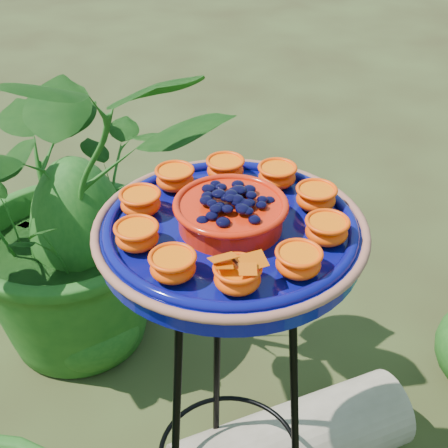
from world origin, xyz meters
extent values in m
torus|color=black|center=(-0.10, -0.05, 0.80)|extent=(0.30, 0.30, 0.01)
cylinder|color=black|center=(-0.15, 0.07, 0.40)|extent=(0.04, 0.08, 0.80)
cylinder|color=black|center=(0.03, -0.07, 0.40)|extent=(0.08, 0.03, 0.80)
cylinder|color=#080A60|center=(-0.10, -0.05, 0.82)|extent=(0.53, 0.53, 0.04)
torus|color=#985C44|center=(-0.10, -0.05, 0.84)|extent=(0.43, 0.43, 0.01)
torus|color=#080A60|center=(-0.10, -0.05, 0.84)|extent=(0.39, 0.39, 0.02)
cylinder|color=red|center=(-0.10, -0.05, 0.86)|extent=(0.21, 0.21, 0.04)
torus|color=red|center=(-0.10, -0.05, 0.88)|extent=(0.18, 0.18, 0.01)
ellipsoid|color=black|center=(-0.10, -0.05, 0.89)|extent=(0.14, 0.14, 0.03)
ellipsoid|color=#FF5402|center=(0.03, 0.03, 0.86)|extent=(0.06, 0.06, 0.03)
cylinder|color=#FF5D05|center=(0.03, 0.03, 0.87)|extent=(0.06, 0.06, 0.01)
ellipsoid|color=#FF5402|center=(-0.04, 0.08, 0.86)|extent=(0.06, 0.06, 0.03)
cylinder|color=#FF5D05|center=(-0.04, 0.08, 0.87)|extent=(0.06, 0.06, 0.01)
ellipsoid|color=#FF5402|center=(-0.13, 0.09, 0.86)|extent=(0.06, 0.06, 0.03)
cylinder|color=#FF5D05|center=(-0.13, 0.09, 0.87)|extent=(0.06, 0.06, 0.01)
ellipsoid|color=#FF5402|center=(-0.21, 0.04, 0.86)|extent=(0.06, 0.06, 0.03)
cylinder|color=#FF5D05|center=(-0.21, 0.04, 0.87)|extent=(0.06, 0.06, 0.01)
ellipsoid|color=#FF5402|center=(-0.24, -0.04, 0.86)|extent=(0.06, 0.06, 0.03)
cylinder|color=#FF5D05|center=(-0.24, -0.04, 0.87)|extent=(0.06, 0.06, 0.01)
ellipsoid|color=#FF5402|center=(-0.22, -0.13, 0.86)|extent=(0.06, 0.06, 0.03)
cylinder|color=#FF5D05|center=(-0.22, -0.13, 0.87)|extent=(0.06, 0.06, 0.01)
ellipsoid|color=#FF5402|center=(-0.16, -0.19, 0.86)|extent=(0.06, 0.06, 0.03)
cylinder|color=#FF5D05|center=(-0.16, -0.19, 0.87)|extent=(0.06, 0.06, 0.01)
ellipsoid|color=#FF5402|center=(-0.07, -0.19, 0.86)|extent=(0.06, 0.06, 0.03)
cylinder|color=#FF5D05|center=(-0.07, -0.19, 0.87)|extent=(0.06, 0.06, 0.01)
ellipsoid|color=#FF5402|center=(0.01, -0.15, 0.86)|extent=(0.06, 0.06, 0.03)
cylinder|color=#FF5D05|center=(0.01, -0.15, 0.87)|extent=(0.06, 0.06, 0.01)
ellipsoid|color=#FF5402|center=(0.05, -0.06, 0.86)|extent=(0.06, 0.06, 0.03)
cylinder|color=#FF5D05|center=(0.05, -0.06, 0.87)|extent=(0.06, 0.06, 0.01)
cylinder|color=black|center=(-0.07, -0.19, 0.88)|extent=(0.02, 0.02, 0.00)
cube|color=#FF6F05|center=(-0.09, -0.19, 0.89)|extent=(0.04, 0.04, 0.01)
cube|color=#FF6F05|center=(-0.05, -0.19, 0.89)|extent=(0.04, 0.04, 0.01)
cylinder|color=tan|center=(0.03, 0.13, 0.10)|extent=(0.59, 0.48, 0.19)
imported|color=#164813|center=(-0.62, 0.52, 0.47)|extent=(1.03, 0.95, 0.95)
camera|label=1|loc=(0.03, -0.83, 1.39)|focal=50.00mm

